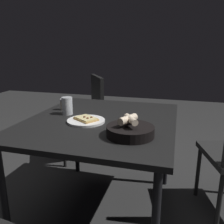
{
  "coord_description": "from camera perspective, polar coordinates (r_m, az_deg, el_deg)",
  "views": [
    {
      "loc": [
        -1.4,
        -0.47,
        1.17
      ],
      "look_at": [
        0.09,
        -0.04,
        0.73
      ],
      "focal_mm": 37.72,
      "sensor_mm": 36.0,
      "label": 1
    }
  ],
  "objects": [
    {
      "name": "chair_near",
      "position": [
        2.5,
        -6.21,
        0.28
      ],
      "size": [
        0.61,
        0.61,
        0.88
      ],
      "color": "black",
      "rests_on": "ground"
    },
    {
      "name": "pizza_plate",
      "position": [
        1.49,
        -6.31,
        -2.02
      ],
      "size": [
        0.24,
        0.24,
        0.04
      ],
      "color": "white",
      "rests_on": "dining_table"
    },
    {
      "name": "beer_glass",
      "position": [
        1.67,
        -10.8,
        1.24
      ],
      "size": [
        0.07,
        0.07,
        0.12
      ],
      "color": "silver",
      "rests_on": "dining_table"
    },
    {
      "name": "dining_table",
      "position": [
        1.57,
        -2.48,
        -3.7
      ],
      "size": [
        1.09,
        0.95,
        0.71
      ],
      "color": "black",
      "rests_on": "ground"
    },
    {
      "name": "ground",
      "position": [
        1.88,
        -2.24,
        -22.73
      ],
      "size": [
        8.0,
        8.0,
        0.0
      ],
      "primitive_type": "plane",
      "color": "#2A2A2A"
    },
    {
      "name": "pepper_shaker",
      "position": [
        1.8,
        -11.71,
        1.69
      ],
      "size": [
        0.05,
        0.05,
        0.08
      ],
      "color": "#BFB299",
      "rests_on": "dining_table"
    },
    {
      "name": "bread_basket",
      "position": [
        1.25,
        4.44,
        -4.37
      ],
      "size": [
        0.25,
        0.25,
        0.11
      ],
      "color": "black",
      "rests_on": "dining_table"
    }
  ]
}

